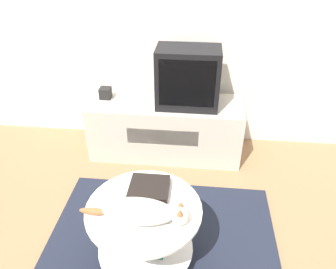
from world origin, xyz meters
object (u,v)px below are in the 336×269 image
Objects in this scene: tv at (188,78)px; cat at (142,212)px; speaker at (105,93)px; dvd_box at (149,189)px.

tv is 0.84× the size of cat.
cat is (0.54, -1.29, -0.04)m from speaker.
tv reaches higher than dvd_box.
dvd_box is at bearing -99.24° from tv.
tv is 2.18× the size of dvd_box.
dvd_box is at bearing -63.25° from speaker.
cat is (-0.17, -1.23, -0.24)m from tv.
cat is at bearing -91.85° from dvd_box.
dvd_box is (0.54, -1.08, -0.07)m from speaker.
tv is 1.07m from dvd_box.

